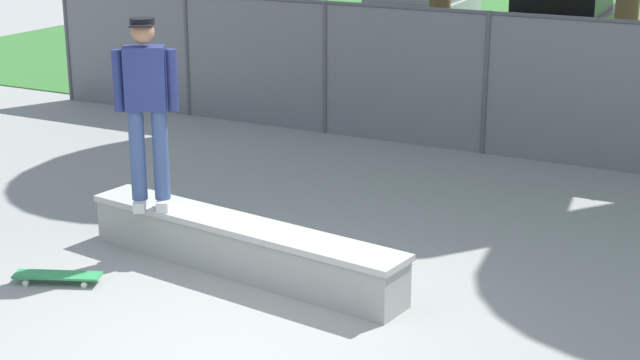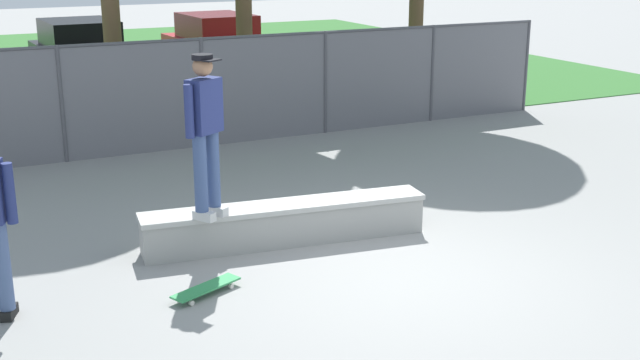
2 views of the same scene
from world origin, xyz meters
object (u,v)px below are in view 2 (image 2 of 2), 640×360
Objects in this scene: skateboard at (206,288)px; concrete_ledge at (286,223)px; car_black at (82,54)px; skateboarder at (205,128)px; car_red at (219,46)px.

concrete_ledge is at bearing 36.97° from skateboard.
concrete_ledge is 0.82× the size of car_black.
car_black is at bearing 90.47° from concrete_ledge.
skateboarder reaches higher than car_red.
car_black is at bearing -178.12° from car_red.
car_black is (0.88, 11.98, -0.69)m from skateboarder.
concrete_ledge is 1.90× the size of skateboarder.
skateboard is at bearing -95.53° from car_black.
skateboarder is at bearing -94.19° from car_black.
car_black and car_red have the same top height.
car_red is at bearing 69.84° from skateboarder.
skateboarder reaches higher than skateboard.
concrete_ledge is at bearing -106.05° from car_red.
car_red is (4.44, 12.09, -0.69)m from skateboarder.
skateboard is (-1.35, -1.02, -0.18)m from concrete_ledge.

